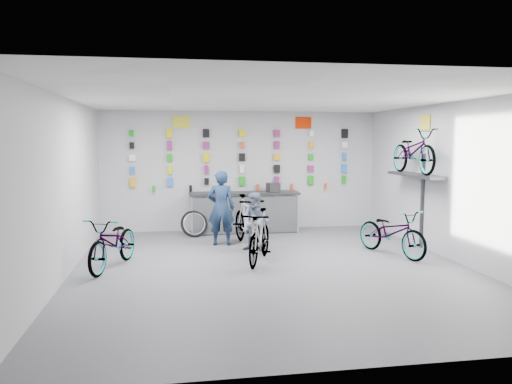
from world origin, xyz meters
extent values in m
plane|color=#4D4D52|center=(0.00, 0.00, 0.00)|extent=(8.00, 8.00, 0.00)
plane|color=white|center=(0.00, 0.00, 3.00)|extent=(8.00, 8.00, 0.00)
plane|color=silver|center=(0.00, 4.00, 1.50)|extent=(7.00, 0.00, 7.00)
plane|color=silver|center=(0.00, -4.00, 1.50)|extent=(7.00, 0.00, 7.00)
plane|color=silver|center=(-3.50, 0.00, 1.50)|extent=(0.00, 8.00, 8.00)
plane|color=silver|center=(3.50, 0.00, 1.50)|extent=(0.00, 8.00, 8.00)
cube|color=black|center=(0.00, 3.55, 0.45)|extent=(2.60, 0.60, 0.90)
cube|color=silver|center=(0.00, 3.25, 0.48)|extent=(2.60, 0.02, 0.90)
cube|color=silver|center=(-1.30, 3.25, 0.48)|extent=(0.04, 0.04, 0.96)
cube|color=silver|center=(1.30, 3.25, 0.48)|extent=(0.04, 0.04, 0.96)
cube|color=black|center=(0.00, 3.55, 0.97)|extent=(2.70, 0.66, 0.06)
cube|color=orange|center=(-2.70, 3.93, 1.25)|extent=(0.13, 0.06, 0.24)
cube|color=blue|center=(-1.80, 3.93, 1.25)|extent=(0.15, 0.06, 0.21)
cube|color=black|center=(-0.90, 3.93, 1.25)|extent=(0.11, 0.06, 0.16)
cube|color=#169D15|center=(0.00, 3.93, 1.25)|extent=(0.15, 0.06, 0.22)
cube|color=#872062|center=(0.90, 3.93, 1.25)|extent=(0.12, 0.06, 0.21)
cube|color=#169D15|center=(1.80, 3.93, 1.25)|extent=(0.14, 0.06, 0.23)
cube|color=#169D15|center=(2.70, 3.93, 1.25)|extent=(0.10, 0.06, 0.21)
cube|color=blue|center=(-2.70, 3.93, 1.55)|extent=(0.11, 0.06, 0.17)
cube|color=#D9D700|center=(-1.80, 3.93, 1.55)|extent=(0.10, 0.06, 0.21)
cube|color=#872062|center=(-0.90, 3.93, 1.55)|extent=(0.10, 0.06, 0.21)
cube|color=white|center=(0.00, 3.93, 1.55)|extent=(0.11, 0.06, 0.18)
cube|color=black|center=(0.90, 3.93, 1.55)|extent=(0.16, 0.06, 0.21)
cube|color=#872062|center=(1.80, 3.93, 1.55)|extent=(0.15, 0.06, 0.16)
cube|color=blue|center=(2.70, 3.93, 1.55)|extent=(0.14, 0.06, 0.21)
cube|color=white|center=(-2.70, 3.93, 1.85)|extent=(0.15, 0.06, 0.15)
cube|color=#169D15|center=(-1.80, 3.93, 1.85)|extent=(0.13, 0.06, 0.18)
cube|color=#D9D700|center=(-0.90, 3.93, 1.85)|extent=(0.14, 0.06, 0.23)
cube|color=black|center=(0.00, 3.93, 1.85)|extent=(0.15, 0.06, 0.20)
cube|color=orange|center=(0.90, 3.93, 1.85)|extent=(0.17, 0.06, 0.15)
cube|color=#169D15|center=(1.80, 3.93, 1.85)|extent=(0.12, 0.06, 0.15)
cube|color=blue|center=(2.70, 3.93, 1.85)|extent=(0.09, 0.06, 0.20)
cube|color=black|center=(-2.70, 3.93, 2.15)|extent=(0.11, 0.06, 0.16)
cube|color=#872062|center=(-1.80, 3.93, 2.15)|extent=(0.12, 0.06, 0.23)
cube|color=#872062|center=(-0.90, 3.93, 2.15)|extent=(0.16, 0.06, 0.17)
cube|color=#E44024|center=(0.00, 3.93, 2.15)|extent=(0.10, 0.06, 0.16)
cube|color=#872062|center=(0.90, 3.93, 2.15)|extent=(0.13, 0.06, 0.20)
cube|color=orange|center=(1.80, 3.93, 2.15)|extent=(0.11, 0.06, 0.17)
cube|color=white|center=(2.70, 3.93, 2.15)|extent=(0.14, 0.06, 0.16)
cube|color=#169D15|center=(-2.70, 3.93, 2.45)|extent=(0.11, 0.06, 0.15)
cube|color=#D9D700|center=(-1.80, 3.93, 2.45)|extent=(0.12, 0.06, 0.23)
cube|color=black|center=(-0.90, 3.93, 2.45)|extent=(0.15, 0.06, 0.21)
cube|color=#D9D700|center=(0.00, 3.93, 2.45)|extent=(0.14, 0.06, 0.17)
cube|color=#872062|center=(0.90, 3.93, 2.45)|extent=(0.15, 0.06, 0.18)
cube|color=white|center=(1.80, 3.93, 2.45)|extent=(0.10, 0.06, 0.14)
cube|color=black|center=(2.70, 3.93, 2.45)|extent=(0.16, 0.06, 0.24)
cylinder|color=#169D15|center=(-2.20, 3.91, 1.08)|extent=(0.07, 0.07, 0.16)
cylinder|color=black|center=(-1.30, 3.91, 1.08)|extent=(0.07, 0.07, 0.16)
cylinder|color=#E44024|center=(0.40, 3.91, 1.08)|extent=(0.07, 0.07, 0.16)
cylinder|color=#E44024|center=(1.30, 3.91, 1.08)|extent=(0.07, 0.07, 0.16)
cylinder|color=#E44024|center=(2.20, 3.91, 1.08)|extent=(0.07, 0.07, 0.16)
cube|color=#333338|center=(3.30, 1.20, 1.55)|extent=(0.38, 1.90, 0.06)
cube|color=#333338|center=(3.48, 1.20, 1.00)|extent=(0.04, 0.10, 2.00)
cube|color=yellow|center=(-1.50, 3.98, 2.72)|extent=(0.42, 0.02, 0.30)
cube|color=red|center=(1.60, 3.98, 2.72)|extent=(0.42, 0.02, 0.30)
cube|color=yellow|center=(3.48, 1.20, 2.65)|extent=(0.02, 0.40, 0.30)
imported|color=gray|center=(-2.79, 0.48, 0.47)|extent=(1.16, 1.90, 0.94)
imported|color=gray|center=(-0.15, 0.45, 0.50)|extent=(1.05, 1.71, 0.99)
imported|color=gray|center=(2.55, 0.62, 0.47)|extent=(1.21, 1.88, 0.93)
imported|color=gray|center=(-0.18, 1.89, 0.55)|extent=(0.76, 1.89, 1.10)
imported|color=gray|center=(3.25, 1.20, 2.05)|extent=(0.63, 1.80, 0.95)
imported|color=#162844|center=(-0.71, 2.14, 0.82)|extent=(0.65, 0.48, 1.64)
imported|color=slate|center=(-0.06, 1.42, 0.61)|extent=(0.74, 0.70, 1.21)
torus|color=black|center=(-1.25, 3.17, 0.31)|extent=(0.69, 0.36, 0.64)
torus|color=silver|center=(-1.25, 3.17, 0.31)|extent=(0.56, 0.27, 0.52)
cube|color=black|center=(0.73, 3.55, 1.11)|extent=(0.33, 0.35, 0.22)
camera|label=1|loc=(-1.71, -8.56, 2.29)|focal=35.00mm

